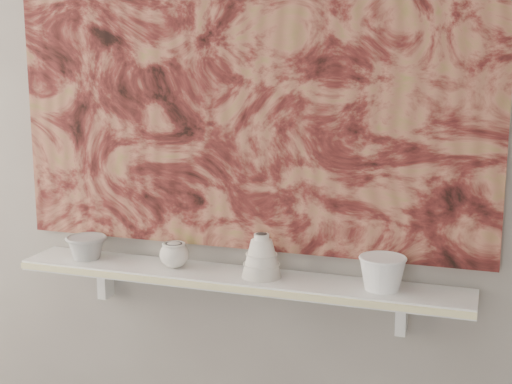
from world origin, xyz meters
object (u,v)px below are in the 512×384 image
at_px(cup_cream, 174,255).
at_px(shelf, 236,279).
at_px(bowl_grey, 86,247).
at_px(bell_vessel, 262,255).
at_px(bowl_white, 382,273).
at_px(painting, 244,68).

bearing_deg(cup_cream, shelf, 0.00).
bearing_deg(bowl_grey, cup_cream, 0.00).
bearing_deg(shelf, bowl_grey, 180.00).
xyz_separation_m(cup_cream, bell_vessel, (0.29, 0.00, 0.02)).
xyz_separation_m(shelf, bowl_white, (0.44, 0.00, 0.06)).
xyz_separation_m(shelf, bowl_grey, (-0.52, 0.00, 0.05)).
xyz_separation_m(bowl_grey, cup_cream, (0.31, 0.00, 0.00)).
distance_m(shelf, bell_vessel, 0.11).
relative_size(bowl_grey, cup_cream, 1.47).
bearing_deg(cup_cream, bowl_white, 0.00).
relative_size(painting, bowl_grey, 11.33).
height_order(shelf, bell_vessel, bell_vessel).
height_order(bowl_grey, bowl_white, bowl_white).
height_order(shelf, cup_cream, cup_cream).
height_order(shelf, painting, painting).
distance_m(painting, cup_cream, 0.61).
distance_m(shelf, bowl_white, 0.44).
bearing_deg(bowl_grey, bell_vessel, 0.00).
bearing_deg(bowl_white, cup_cream, 180.00).
bearing_deg(painting, shelf, -90.00).
relative_size(bowl_grey, bowl_white, 0.98).
xyz_separation_m(bowl_grey, bell_vessel, (0.60, 0.00, 0.03)).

